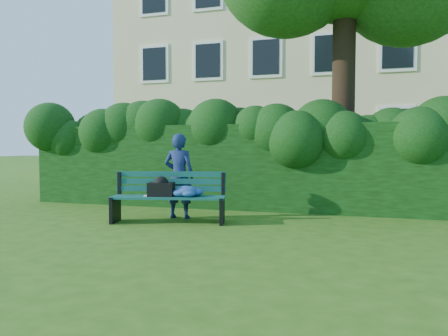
% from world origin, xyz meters
% --- Properties ---
extents(ground, '(80.00, 80.00, 0.00)m').
position_xyz_m(ground, '(0.00, 0.00, 0.00)').
color(ground, '#2C5413').
rests_on(ground, ground).
extents(apartment_building, '(16.00, 8.08, 12.00)m').
position_xyz_m(apartment_building, '(-0.00, 13.99, 6.00)').
color(apartment_building, '#CEBF8A').
rests_on(apartment_building, ground).
extents(hedge, '(10.00, 1.00, 1.80)m').
position_xyz_m(hedge, '(0.00, 2.20, 0.90)').
color(hedge, black).
rests_on(hedge, ground).
extents(park_bench, '(2.07, 1.00, 0.89)m').
position_xyz_m(park_bench, '(-0.81, 0.06, 0.51)').
color(park_bench, '#0E4A46').
rests_on(park_bench, ground).
extents(man_reading, '(0.59, 0.40, 1.58)m').
position_xyz_m(man_reading, '(-0.86, 0.53, 0.79)').
color(man_reading, navy).
rests_on(man_reading, ground).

